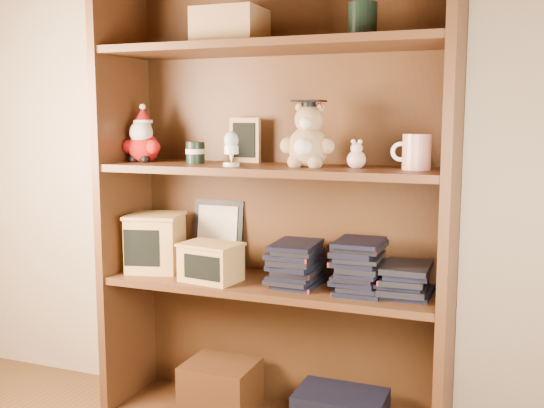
{
  "coord_description": "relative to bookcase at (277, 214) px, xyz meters",
  "views": [
    {
      "loc": [
        0.95,
        -0.68,
        1.11
      ],
      "look_at": [
        0.17,
        1.3,
        0.82
      ],
      "focal_mm": 42.0,
      "sensor_mm": 36.0,
      "label": 1
    }
  ],
  "objects": [
    {
      "name": "shelf_upper",
      "position": [
        0.0,
        -0.05,
        0.16
      ],
      "size": [
        1.14,
        0.33,
        0.02
      ],
      "color": "#502E16",
      "rests_on": "ground"
    },
    {
      "name": "teacher_mug",
      "position": [
        0.48,
        -0.05,
        0.23
      ],
      "size": [
        0.12,
        0.09,
        0.11
      ],
      "color": "silver",
      "rests_on": "shelf_upper"
    },
    {
      "name": "pencils_box",
      "position": [
        -0.2,
        -0.12,
        -0.16
      ],
      "size": [
        0.22,
        0.17,
        0.13
      ],
      "color": "tan",
      "rests_on": "shelf_lower"
    },
    {
      "name": "treats_box",
      "position": [
        -0.46,
        -0.05,
        -0.12
      ],
      "size": [
        0.23,
        0.23,
        0.21
      ],
      "color": "tan",
      "rests_on": "shelf_lower"
    },
    {
      "name": "bookcase",
      "position": [
        0.0,
        0.0,
        0.0
      ],
      "size": [
        1.2,
        0.35,
        1.6
      ],
      "color": "#502E16",
      "rests_on": "ground"
    },
    {
      "name": "certificate_frame",
      "position": [
        -0.27,
        0.09,
        -0.1
      ],
      "size": [
        0.2,
        0.05,
        0.25
      ],
      "color": "black",
      "rests_on": "shelf_lower"
    },
    {
      "name": "book_stack_mid",
      "position": [
        0.31,
        -0.05,
        -0.14
      ],
      "size": [
        0.14,
        0.2,
        0.18
      ],
      "color": "black",
      "rests_on": "shelf_lower"
    },
    {
      "name": "chalkboard_plaque",
      "position": [
        -0.15,
        0.06,
        0.25
      ],
      "size": [
        0.12,
        0.08,
        0.16
      ],
      "color": "#9E7547",
      "rests_on": "shelf_upper"
    },
    {
      "name": "pink_figurine",
      "position": [
        0.29,
        -0.05,
        0.21
      ],
      "size": [
        0.06,
        0.06,
        0.1
      ],
      "color": "beige",
      "rests_on": "shelf_upper"
    },
    {
      "name": "teachers_tin",
      "position": [
        -0.29,
        -0.05,
        0.21
      ],
      "size": [
        0.07,
        0.07,
        0.08
      ],
      "color": "black",
      "rests_on": "shelf_upper"
    },
    {
      "name": "egg_cup",
      "position": [
        -0.11,
        -0.13,
        0.23
      ],
      "size": [
        0.05,
        0.05,
        0.11
      ],
      "color": "white",
      "rests_on": "shelf_upper"
    },
    {
      "name": "santa_plush",
      "position": [
        -0.5,
        -0.06,
        0.25
      ],
      "size": [
        0.15,
        0.11,
        0.22
      ],
      "color": "#A50F0F",
      "rests_on": "shelf_upper"
    },
    {
      "name": "shelf_lower",
      "position": [
        0.0,
        -0.05,
        -0.24
      ],
      "size": [
        1.14,
        0.33,
        0.02
      ],
      "color": "#502E16",
      "rests_on": "ground"
    },
    {
      "name": "book_stack_right",
      "position": [
        0.46,
        -0.05,
        -0.18
      ],
      "size": [
        0.14,
        0.2,
        0.1
      ],
      "color": "black",
      "rests_on": "shelf_lower"
    },
    {
      "name": "book_stack_left",
      "position": [
        0.1,
        -0.05,
        -0.16
      ],
      "size": [
        0.14,
        0.2,
        0.14
      ],
      "color": "black",
      "rests_on": "shelf_lower"
    },
    {
      "name": "grad_teddy_bear",
      "position": [
        0.13,
        -0.06,
        0.26
      ],
      "size": [
        0.18,
        0.16,
        0.22
      ],
      "color": "tan",
      "rests_on": "shelf_upper"
    }
  ]
}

